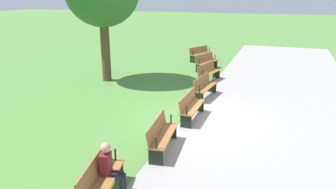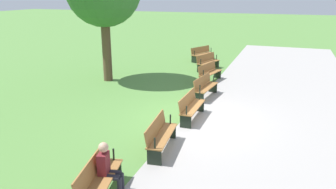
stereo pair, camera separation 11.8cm
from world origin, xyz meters
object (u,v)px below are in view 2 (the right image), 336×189
at_px(bench_0, 202,53).
at_px(bench_3, 205,86).
at_px(bench_4, 191,106).
at_px(bench_5, 160,134).
at_px(bench_2, 209,72).
at_px(person_seated, 108,166).
at_px(bench_1, 207,62).
at_px(bench_6, 98,179).

bearing_deg(bench_0, bench_3, 40.26).
distance_m(bench_4, bench_5, 2.57).
height_order(bench_2, bench_3, same).
height_order(bench_2, person_seated, person_seated).
bearing_deg(bench_2, bench_3, 21.67).
height_order(bench_0, bench_1, same).
relative_size(bench_5, person_seated, 1.53).
bearing_deg(bench_5, bench_1, 179.96).
bearing_deg(bench_6, bench_5, 158.33).
bearing_deg(bench_3, bench_2, -164.54).
distance_m(bench_1, bench_2, 2.57).
distance_m(bench_0, bench_2, 5.14).
xyz_separation_m(bench_1, bench_3, (5.02, 1.10, 0.00)).
height_order(bench_3, bench_4, same).
xyz_separation_m(bench_1, person_seated, (12.43, 0.77, 0.16)).
height_order(bench_6, person_seated, person_seated).
height_order(bench_1, bench_4, same).
xyz_separation_m(bench_1, bench_5, (10.16, 1.10, 0.00)).
distance_m(bench_0, bench_1, 2.57).
bearing_deg(bench_6, person_seated, 149.08).
xyz_separation_m(bench_1, bench_4, (7.59, 1.24, 0.00)).
xyz_separation_m(bench_3, person_seated, (7.41, -0.33, 0.16)).
height_order(bench_5, person_seated, person_seated).
relative_size(bench_0, bench_1, 0.99).
bearing_deg(bench_1, person_seated, 22.18).
bearing_deg(bench_6, bench_2, 167.59).
xyz_separation_m(bench_2, bench_3, (2.54, 0.41, 0.00)).
distance_m(bench_2, bench_4, 5.14).
bearing_deg(bench_5, bench_0, -176.95).
distance_m(bench_3, bench_4, 2.57).
bearing_deg(bench_6, bench_1, 170.67).
relative_size(bench_2, bench_4, 1.03).
bearing_deg(bench_2, person_seated, 12.92).
height_order(bench_0, bench_2, same).
distance_m(bench_5, bench_6, 2.57).
bearing_deg(bench_5, bench_6, -15.46).
height_order(bench_2, bench_6, same).
distance_m(bench_0, bench_5, 12.71).
distance_m(bench_2, person_seated, 9.95).
relative_size(bench_1, bench_4, 1.03).
height_order(bench_1, bench_2, same).
relative_size(bench_0, bench_5, 1.00).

